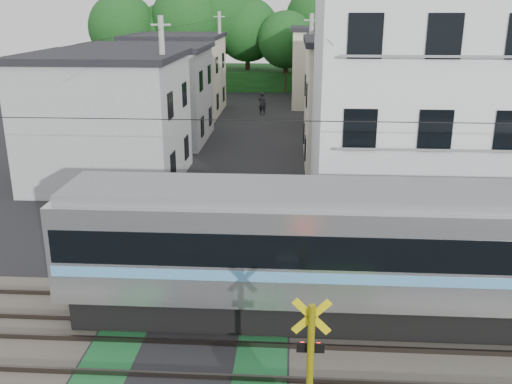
# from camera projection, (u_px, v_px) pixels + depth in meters

# --- Properties ---
(ground) EXTENTS (120.00, 120.00, 0.00)m
(ground) POSITION_uv_depth(u_px,v_px,m) (193.00, 334.00, 15.32)
(ground) COLOR black
(track_bed) EXTENTS (120.00, 120.00, 0.14)m
(track_bed) POSITION_uv_depth(u_px,v_px,m) (193.00, 333.00, 15.30)
(track_bed) COLOR #47423A
(track_bed) RESTS_ON ground
(commuter_train) EXTENTS (18.40, 2.90, 3.82)m
(commuter_train) POSITION_uv_depth(u_px,v_px,m) (398.00, 252.00, 15.50)
(commuter_train) COLOR black
(commuter_train) RESTS_ON ground
(crossing_signal_far) EXTENTS (4.74, 0.65, 3.09)m
(crossing_signal_far) POSITION_uv_depth(u_px,v_px,m) (133.00, 252.00, 18.72)
(crossing_signal_far) COLOR yellow
(crossing_signal_far) RESTS_ON ground
(apartment_block) EXTENTS (10.20, 8.36, 9.30)m
(apartment_block) POSITION_uv_depth(u_px,v_px,m) (444.00, 106.00, 22.36)
(apartment_block) COLOR white
(apartment_block) RESTS_ON ground
(houses_row) EXTENTS (22.07, 31.35, 6.80)m
(houses_row) POSITION_uv_depth(u_px,v_px,m) (259.00, 85.00, 38.88)
(houses_row) COLOR #AAACAF
(houses_row) RESTS_ON ground
(tree_hill) EXTENTS (40.00, 13.05, 11.68)m
(tree_hill) POSITION_uv_depth(u_px,v_px,m) (270.00, 35.00, 59.57)
(tree_hill) COLOR #194C1A
(tree_hill) RESTS_ON ground
(catenary) EXTENTS (60.00, 5.04, 7.00)m
(catenary) POSITION_uv_depth(u_px,v_px,m) (432.00, 209.00, 13.84)
(catenary) COLOR #2D2D33
(catenary) RESTS_ON ground
(utility_poles) EXTENTS (7.90, 42.00, 8.00)m
(utility_poles) POSITION_uv_depth(u_px,v_px,m) (236.00, 78.00, 35.94)
(utility_poles) COLOR #A5A5A0
(utility_poles) RESTS_ON ground
(pedestrian) EXTENTS (0.75, 0.57, 1.82)m
(pedestrian) POSITION_uv_depth(u_px,v_px,m) (262.00, 104.00, 45.95)
(pedestrian) COLOR black
(pedestrian) RESTS_ON ground
(weed_patches) EXTENTS (10.25, 8.80, 0.40)m
(weed_patches) POSITION_uv_depth(u_px,v_px,m) (258.00, 332.00, 15.07)
(weed_patches) COLOR #2D5E1E
(weed_patches) RESTS_ON ground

